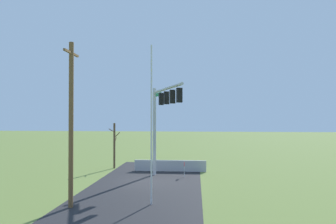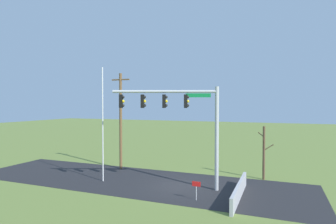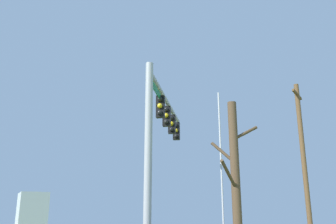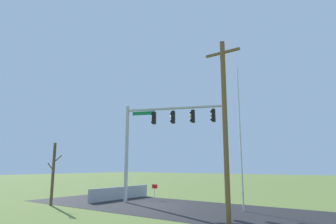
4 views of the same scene
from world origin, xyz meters
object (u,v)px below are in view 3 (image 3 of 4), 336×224
at_px(signal_mast, 161,130).
at_px(flagpole, 221,169).
at_px(utility_pole, 304,162).
at_px(distant_building, 32,212).
at_px(bare_tree, 236,196).

bearing_deg(signal_mast, flagpole, -178.56).
xyz_separation_m(signal_mast, flagpole, (-6.77, -0.17, -0.84)).
bearing_deg(flagpole, utility_pole, 102.73).
bearing_deg(distant_building, utility_pole, -171.69).
bearing_deg(bare_tree, signal_mast, -135.08).
xyz_separation_m(flagpole, utility_pole, (-0.98, 4.34, 0.17)).
xyz_separation_m(bare_tree, distant_building, (-35.50, -49.25, 0.82)).
relative_size(utility_pole, bare_tree, 2.09).
relative_size(flagpole, distant_building, 1.45).
bearing_deg(utility_pole, flagpole, -77.27).
relative_size(signal_mast, flagpole, 0.82).
distance_m(signal_mast, bare_tree, 7.99).
bearing_deg(bare_tree, distant_building, -125.79).
relative_size(utility_pole, distant_building, 1.45).
xyz_separation_m(signal_mast, bare_tree, (5.20, 5.18, -3.16)).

